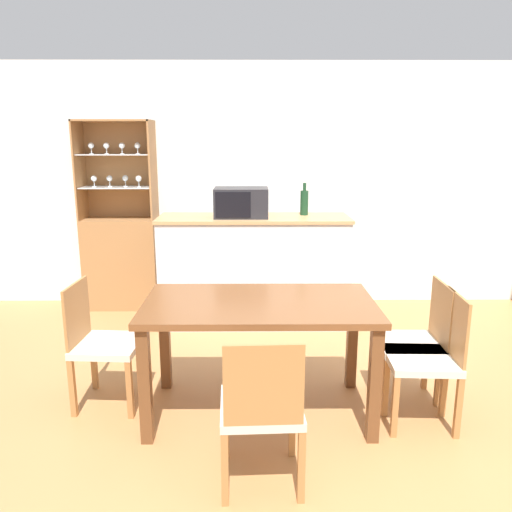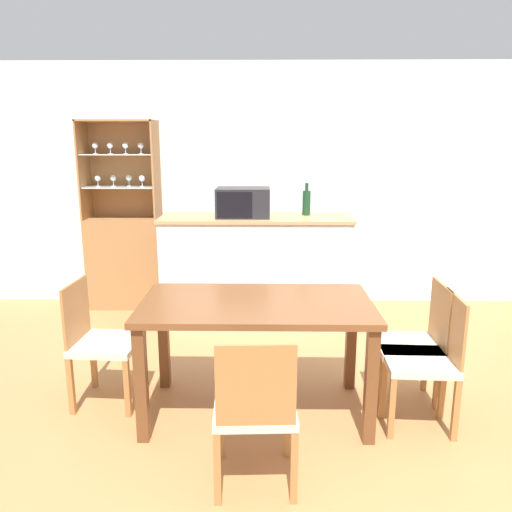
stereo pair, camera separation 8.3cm
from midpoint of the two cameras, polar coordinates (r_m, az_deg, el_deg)
ground_plane at (r=3.30m, az=6.49°, el=-19.30°), size 18.00×18.00×0.00m
wall_back at (r=5.42m, az=3.56°, el=7.96°), size 6.80×0.06×2.55m
kitchen_counter at (r=4.84m, az=-0.74°, el=-1.63°), size 1.81×0.58×1.05m
display_cabinet at (r=5.50m, az=-15.51°, el=0.55°), size 0.77×0.37×1.96m
dining_table at (r=3.20m, az=-0.36°, el=-7.05°), size 1.46×0.80×0.77m
dining_chair_side_left_far at (r=3.56m, az=-17.83°, el=-9.46°), size 0.44×0.44×0.85m
dining_chair_side_right_far at (r=3.56m, az=17.13°, el=-9.43°), size 0.42×0.42×0.85m
dining_chair_head_near at (r=2.64m, az=-0.30°, el=-17.09°), size 0.43×0.43×0.85m
dining_chair_side_right_near at (r=3.35m, az=18.37°, el=-10.99°), size 0.43×0.43×0.85m
microwave at (r=4.70m, az=-2.22°, el=6.13°), size 0.50×0.36×0.27m
wine_bottle at (r=4.84m, az=5.05°, el=6.17°), size 0.08×0.08×0.31m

